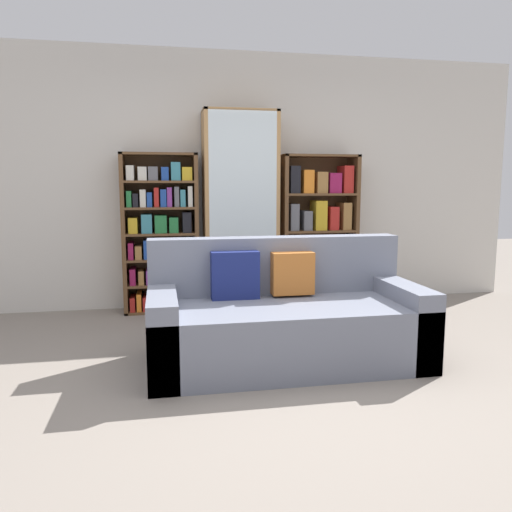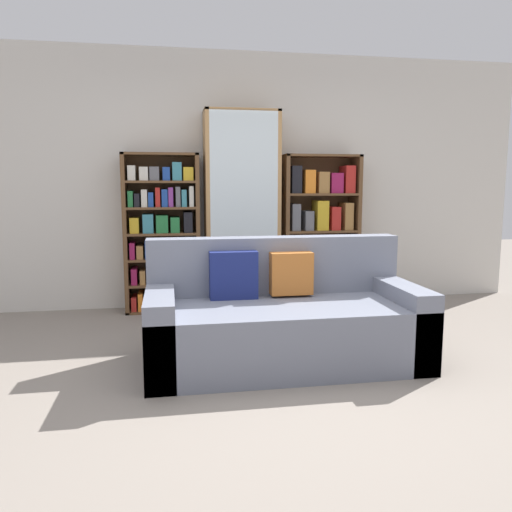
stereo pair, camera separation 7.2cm
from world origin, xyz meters
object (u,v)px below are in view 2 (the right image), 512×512
object	(u,v)px
bookshelf_right	(320,234)
wine_bottle	(308,299)
couch	(282,320)
bookshelf_left	(163,236)
display_cabinet	(242,212)

from	to	relation	value
bookshelf_right	wine_bottle	size ratio (longest dim) A/B	4.01
couch	bookshelf_left	distance (m)	1.97
display_cabinet	wine_bottle	distance (m)	1.14
wine_bottle	bookshelf_right	bearing A→B (deg)	60.94
couch	bookshelf_left	world-z (taller)	bookshelf_left
couch	wine_bottle	xyz separation A→B (m)	(0.55, 1.24, -0.14)
bookshelf_left	wine_bottle	world-z (taller)	bookshelf_left
couch	wine_bottle	size ratio (longest dim) A/B	4.90
display_cabinet	bookshelf_left	bearing A→B (deg)	178.92
display_cabinet	bookshelf_right	size ratio (longest dim) A/B	1.27
bookshelf_left	couch	bearing A→B (deg)	-62.67
bookshelf_left	bookshelf_right	distance (m)	1.68
couch	bookshelf_right	xyz separation A→B (m)	(0.80, 1.70, 0.47)
couch	bookshelf_left	bearing A→B (deg)	117.33
bookshelf_right	couch	bearing A→B (deg)	-115.27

